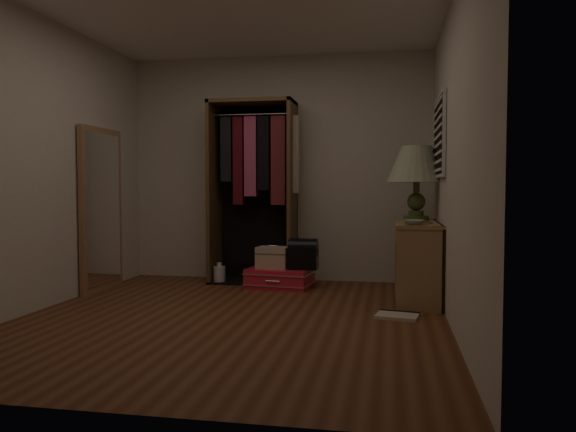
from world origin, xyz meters
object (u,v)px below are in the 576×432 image
object	(u,v)px
open_wardrobe	(257,176)
pink_suitcase	(280,278)
train_case	(273,257)
white_jug	(219,274)
console_bookshelf	(416,259)
floor_mirror	(101,209)
table_lamp	(417,166)
black_bag	(303,253)

from	to	relation	value
open_wardrobe	pink_suitcase	size ratio (longest dim) A/B	2.79
train_case	white_jug	size ratio (longest dim) A/B	1.57
console_bookshelf	floor_mirror	distance (m)	3.27
table_lamp	open_wardrobe	bearing A→B (deg)	166.61
pink_suitcase	black_bag	world-z (taller)	black_bag
table_lamp	floor_mirror	bearing A→B (deg)	-173.74
black_bag	white_jug	world-z (taller)	black_bag
console_bookshelf	white_jug	xyz separation A→B (m)	(-2.14, 0.56, -0.29)
pink_suitcase	train_case	xyz separation A→B (m)	(-0.07, -0.01, 0.22)
open_wardrobe	floor_mirror	size ratio (longest dim) A/B	1.21
pink_suitcase	black_bag	distance (m)	0.38
white_jug	train_case	bearing A→B (deg)	-12.30
open_wardrobe	floor_mirror	bearing A→B (deg)	-152.58
black_bag	pink_suitcase	bearing A→B (deg)	173.84
open_wardrobe	black_bag	bearing A→B (deg)	-29.35
console_bookshelf	white_jug	distance (m)	2.23
console_bookshelf	table_lamp	world-z (taller)	table_lamp
open_wardrobe	train_case	size ratio (longest dim) A/B	5.59
console_bookshelf	open_wardrobe	bearing A→B (deg)	157.29
console_bookshelf	train_case	bearing A→B (deg)	164.37
console_bookshelf	black_bag	world-z (taller)	console_bookshelf
table_lamp	white_jug	xyz separation A→B (m)	(-2.15, 0.24, -1.19)
floor_mirror	black_bag	bearing A→B (deg)	11.97
pink_suitcase	train_case	world-z (taller)	train_case
train_case	pink_suitcase	bearing A→B (deg)	16.71
console_bookshelf	pink_suitcase	size ratio (longest dim) A/B	1.53
table_lamp	white_jug	bearing A→B (deg)	173.50
floor_mirror	train_case	size ratio (longest dim) A/B	4.63
train_case	floor_mirror	bearing A→B (deg)	-158.99
console_bookshelf	floor_mirror	world-z (taller)	floor_mirror
black_bag	white_jug	size ratio (longest dim) A/B	1.41
console_bookshelf	train_case	world-z (taller)	console_bookshelf
console_bookshelf	table_lamp	xyz separation A→B (m)	(0.00, 0.31, 0.90)
open_wardrobe	table_lamp	xyz separation A→B (m)	(1.75, -0.42, 0.09)
pink_suitcase	white_jug	xyz separation A→B (m)	(-0.72, 0.13, -0.00)
table_lamp	white_jug	world-z (taller)	table_lamp
train_case	table_lamp	distance (m)	1.78
console_bookshelf	open_wardrobe	world-z (taller)	open_wardrobe
open_wardrobe	white_jug	xyz separation A→B (m)	(-0.39, -0.17, -1.11)
white_jug	pink_suitcase	bearing A→B (deg)	-10.16
pink_suitcase	train_case	size ratio (longest dim) A/B	2.00
white_jug	table_lamp	bearing A→B (deg)	-6.50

